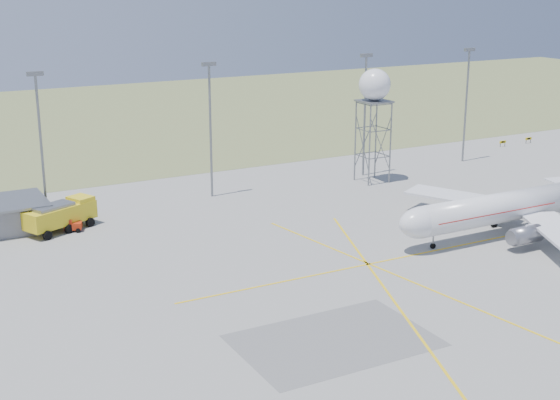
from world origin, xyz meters
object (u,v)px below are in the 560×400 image
baggage_tug (73,227)px  radar_tower (374,119)px  fire_truck (62,216)px  airliner_main (503,208)px

baggage_tug → radar_tower: bearing=24.5°
fire_truck → baggage_tug: fire_truck is taller
radar_tower → fire_truck: radar_tower is taller
fire_truck → baggage_tug: size_ratio=3.96×
fire_truck → baggage_tug: bearing=-73.1°
radar_tower → baggage_tug: size_ratio=7.11×
airliner_main → radar_tower: bearing=-92.2°
fire_truck → airliner_main: bearing=-55.1°
airliner_main → fire_truck: bearing=-30.6°
airliner_main → radar_tower: (1.03, 31.00, 6.77)m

